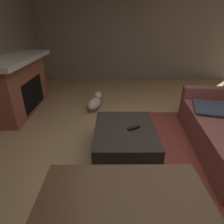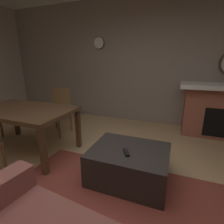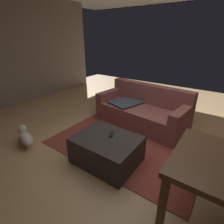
{
  "view_description": "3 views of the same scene",
  "coord_description": "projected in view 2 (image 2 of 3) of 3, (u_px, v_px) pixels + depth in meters",
  "views": [
    {
      "loc": [
        1.72,
        -0.6,
        1.61
      ],
      "look_at": [
        -0.21,
        -0.59,
        0.67
      ],
      "focal_mm": 29.76,
      "sensor_mm": 36.0,
      "label": 1
    },
    {
      "loc": [
        -0.73,
        1.4,
        1.46
      ],
      "look_at": [
        -0.07,
        -0.31,
        0.91
      ],
      "focal_mm": 27.31,
      "sensor_mm": 36.0,
      "label": 2
    },
    {
      "loc": [
        1.08,
        -2.18,
        1.82
      ],
      "look_at": [
        -0.12,
        -0.48,
        0.9
      ],
      "focal_mm": 27.76,
      "sensor_mm": 36.0,
      "label": 3
    }
  ],
  "objects": [
    {
      "name": "wall_back_fireplace_side",
      "position": [
        147.0,
        62.0,
        4.0
      ],
      "size": [
        8.27,
        0.12,
        2.89
      ],
      "primitive_type": "cube",
      "color": "gray",
      "rests_on": "ground"
    },
    {
      "name": "ottoman_coffee_table",
      "position": [
        129.0,
        164.0,
        2.16
      ],
      "size": [
        0.95,
        0.75,
        0.42
      ],
      "primitive_type": "cube",
      "color": "#2D2826",
      "rests_on": "ground"
    },
    {
      "name": "wall_clock",
      "position": [
        99.0,
        43.0,
        4.2
      ],
      "size": [
        0.29,
        0.03,
        0.29
      ],
      "color": "silver"
    },
    {
      "name": "dining_chair_south",
      "position": [
        59.0,
        108.0,
        3.56
      ],
      "size": [
        0.44,
        0.44,
        0.93
      ],
      "color": "brown",
      "rests_on": "ground"
    },
    {
      "name": "dining_table",
      "position": [
        24.0,
        113.0,
        2.74
      ],
      "size": [
        1.59,
        0.96,
        0.74
      ],
      "color": "#513823",
      "rests_on": "ground"
    },
    {
      "name": "floor",
      "position": [
        97.0,
        196.0,
        1.93
      ],
      "size": [
        9.44,
        9.44,
        0.0
      ],
      "primitive_type": "plane",
      "color": "tan"
    },
    {
      "name": "area_rug",
      "position": [
        108.0,
        224.0,
        1.59
      ],
      "size": [
        2.6,
        2.0,
        0.01
      ],
      "primitive_type": "cube",
      "color": "brown",
      "rests_on": "ground"
    },
    {
      "name": "tv_remote",
      "position": [
        126.0,
        152.0,
        2.0
      ],
      "size": [
        0.12,
        0.16,
        0.02
      ],
      "primitive_type": "cube",
      "rotation": [
        0.0,
        0.0,
        0.5
      ],
      "color": "black",
      "rests_on": "ottoman_coffee_table"
    }
  ]
}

